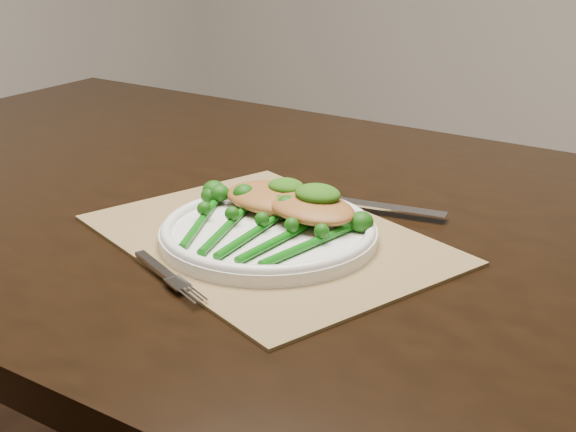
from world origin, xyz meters
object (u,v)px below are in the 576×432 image
Objects in this scene: placemat at (268,239)px; broccolini_bundle at (252,233)px; chicken_fillet_left at (277,198)px; dinner_plate at (268,231)px.

broccolini_bundle is at bearing -62.88° from placemat.
chicken_fillet_left reaches higher than placemat.
placemat is at bearing 91.84° from broccolini_bundle.
broccolini_bundle reaches higher than dinner_plate.
chicken_fillet_left is 0.67× the size of broccolini_bundle.
dinner_plate is 0.03m from broccolini_bundle.
dinner_plate is (0.01, -0.01, 0.01)m from placemat.
chicken_fillet_left is 0.09m from broccolini_bundle.
dinner_plate is 1.82× the size of chicken_fillet_left.
dinner_plate is at bearing -32.23° from placemat.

